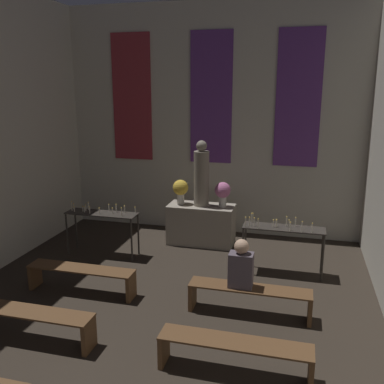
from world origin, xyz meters
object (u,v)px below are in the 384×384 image
object	(u,v)px
pew_third_left	(29,319)
pew_back_right	(249,295)
flower_vase_right	(223,192)
person_seated	(241,266)
candle_rack_right	(283,233)
flower_vase_left	(181,189)
statue	(201,176)
candle_rack_left	(102,218)
pew_back_left	(81,275)
pew_third_right	(235,350)
altar	(201,224)

from	to	relation	value
pew_third_left	pew_back_right	bearing A→B (deg)	27.04
flower_vase_right	person_seated	xyz separation A→B (m)	(0.80, -2.76, -0.42)
pew_back_right	candle_rack_right	bearing A→B (deg)	76.65
flower_vase_left	statue	bearing A→B (deg)	0.00
flower_vase_right	candle_rack_right	xyz separation A→B (m)	(1.33, -1.13, -0.43)
candle_rack_left	pew_back_left	bearing A→B (deg)	-76.14
candle_rack_right	flower_vase_right	bearing A→B (deg)	139.68
flower_vase_left	pew_third_right	distance (m)	4.68
pew_third_left	person_seated	xyz separation A→B (m)	(2.67, 1.43, 0.46)
flower_vase_left	candle_rack_right	xyz separation A→B (m)	(2.26, -1.13, -0.43)
candle_rack_left	pew_back_left	world-z (taller)	candle_rack_left
candle_rack_left	pew_third_left	distance (m)	3.13
statue	candle_rack_left	size ratio (longest dim) A/B	0.96
person_seated	statue	bearing A→B (deg)	114.61
candle_rack_left	person_seated	distance (m)	3.48
pew_back_right	person_seated	size ratio (longest dim) A/B	2.45
flower_vase_left	person_seated	bearing A→B (deg)	-57.92
pew_back_right	person_seated	xyz separation A→B (m)	(-0.14, 0.00, 0.46)
pew_back_right	pew_back_left	bearing A→B (deg)	180.00
statue	flower_vase_left	xyz separation A→B (m)	(-0.47, 0.00, -0.32)
statue	candle_rack_right	xyz separation A→B (m)	(1.79, -1.13, -0.74)
candle_rack_right	pew_third_right	bearing A→B (deg)	-97.20
candle_rack_right	pew_back_left	world-z (taller)	candle_rack_right
statue	pew_third_left	world-z (taller)	statue
altar	candle_rack_left	bearing A→B (deg)	-148.18
pew_third_left	person_seated	bearing A→B (deg)	28.26
candle_rack_left	pew_back_right	world-z (taller)	candle_rack_left
flower_vase_right	pew_back_right	bearing A→B (deg)	-71.18
pew_third_right	pew_back_left	world-z (taller)	same
statue	pew_third_right	size ratio (longest dim) A/B	0.76
pew_third_right	person_seated	distance (m)	1.51
candle_rack_left	person_seated	bearing A→B (deg)	-28.03
flower_vase_right	candle_rack_left	size ratio (longest dim) A/B	0.37
flower_vase_right	candle_rack_left	xyz separation A→B (m)	(-2.27, -1.12, -0.43)
altar	pew_third_right	distance (m)	4.42
flower_vase_right	person_seated	world-z (taller)	flower_vase_right
flower_vase_left	candle_rack_right	world-z (taller)	flower_vase_left
flower_vase_right	candle_rack_right	distance (m)	1.79
altar	statue	bearing A→B (deg)	0.00
flower_vase_left	flower_vase_right	size ratio (longest dim) A/B	1.00
statue	person_seated	xyz separation A→B (m)	(1.26, -2.76, -0.73)
flower_vase_left	pew_third_left	bearing A→B (deg)	-102.64
altar	pew_third_left	size ratio (longest dim) A/B	0.78
candle_rack_right	pew_back_right	world-z (taller)	candle_rack_right
pew_third_right	person_seated	world-z (taller)	person_seated
candle_rack_right	pew_third_left	bearing A→B (deg)	-136.20
flower_vase_right	pew_third_left	world-z (taller)	flower_vase_right
pew_third_right	pew_third_left	bearing A→B (deg)	180.00
candle_rack_left	pew_third_left	size ratio (longest dim) A/B	0.80
altar	person_seated	size ratio (longest dim) A/B	1.91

